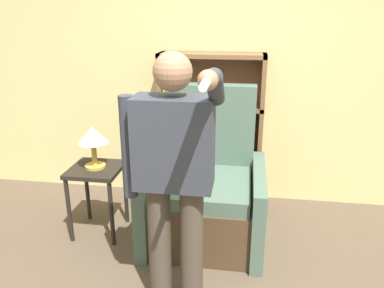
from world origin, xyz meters
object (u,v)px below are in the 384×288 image
Objects in this scene: bookcase at (201,134)px; armchair at (206,194)px; side_table at (97,180)px; table_lamp at (93,138)px; person_standing at (174,171)px.

armchair is at bearing -79.17° from bookcase.
table_lamp reaches higher than side_table.
armchair is at bearing 6.71° from side_table.
person_standing is 1.14m from table_lamp.
person_standing is 1.23m from side_table.
bookcase is 1.14m from side_table.
armchair is 0.96m from side_table.
armchair is at bearing 6.71° from table_lamp.
table_lamp is (-0.94, -0.11, 0.50)m from armchair.
bookcase is at bearing 100.83° from armchair.
bookcase is at bearing 90.89° from person_standing.
armchair is 3.52× the size of table_lamp.
bookcase is 0.91× the size of person_standing.
person_standing is 2.70× the size of side_table.
armchair is 1.06m from person_standing.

